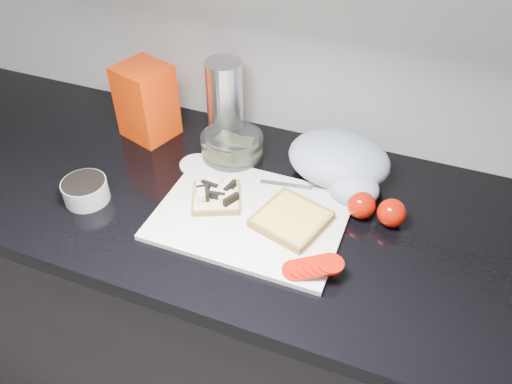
% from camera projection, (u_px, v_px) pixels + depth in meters
% --- Properties ---
extents(base_cabinet, '(3.50, 0.60, 0.86)m').
position_uv_depth(base_cabinet, '(242.00, 318.00, 1.45)').
color(base_cabinet, black).
rests_on(base_cabinet, ground).
extents(countertop, '(3.50, 0.64, 0.04)m').
position_uv_depth(countertop, '(239.00, 203.00, 1.15)').
color(countertop, black).
rests_on(countertop, base_cabinet).
extents(cutting_board, '(0.40, 0.30, 0.01)m').
position_uv_depth(cutting_board, '(251.00, 216.00, 1.08)').
color(cutting_board, silver).
rests_on(cutting_board, countertop).
extents(bread_left, '(0.15, 0.15, 0.03)m').
position_uv_depth(bread_left, '(216.00, 196.00, 1.11)').
color(bread_left, '#FADDB0').
rests_on(bread_left, cutting_board).
extents(bread_right, '(0.17, 0.17, 0.02)m').
position_uv_depth(bread_right, '(291.00, 219.00, 1.05)').
color(bread_right, '#FADDB0').
rests_on(bread_right, cutting_board).
extents(tomato_slices, '(0.13, 0.09, 0.03)m').
position_uv_depth(tomato_slices, '(313.00, 267.00, 0.95)').
color(tomato_slices, '#A21003').
rests_on(tomato_slices, cutting_board).
extents(knife, '(0.18, 0.04, 0.01)m').
position_uv_depth(knife, '(309.00, 187.00, 1.14)').
color(knife, '#B7B7BB').
rests_on(knife, cutting_board).
extents(seed_tub, '(0.10, 0.10, 0.05)m').
position_uv_depth(seed_tub, '(85.00, 190.00, 1.12)').
color(seed_tub, '#9BA0A0').
rests_on(seed_tub, countertop).
extents(tub_lid, '(0.10, 0.10, 0.01)m').
position_uv_depth(tub_lid, '(197.00, 165.00, 1.23)').
color(tub_lid, silver).
rests_on(tub_lid, countertop).
extents(glass_bowl, '(0.15, 0.15, 0.06)m').
position_uv_depth(glass_bowl, '(232.00, 147.00, 1.23)').
color(glass_bowl, silver).
rests_on(glass_bowl, countertop).
extents(bread_bag, '(0.15, 0.15, 0.19)m').
position_uv_depth(bread_bag, '(146.00, 102.00, 1.27)').
color(bread_bag, '#E43803').
rests_on(bread_bag, countertop).
extents(steel_canister, '(0.09, 0.09, 0.22)m').
position_uv_depth(steel_canister, '(225.00, 102.00, 1.25)').
color(steel_canister, silver).
rests_on(steel_canister, countertop).
extents(grocery_bag, '(0.25, 0.23, 0.11)m').
position_uv_depth(grocery_bag, '(341.00, 163.00, 1.15)').
color(grocery_bag, '#9AA2BD').
rests_on(grocery_bag, countertop).
extents(whole_tomatoes, '(0.13, 0.06, 0.06)m').
position_uv_depth(whole_tomatoes, '(376.00, 209.00, 1.06)').
color(whole_tomatoes, '#A21003').
rests_on(whole_tomatoes, countertop).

